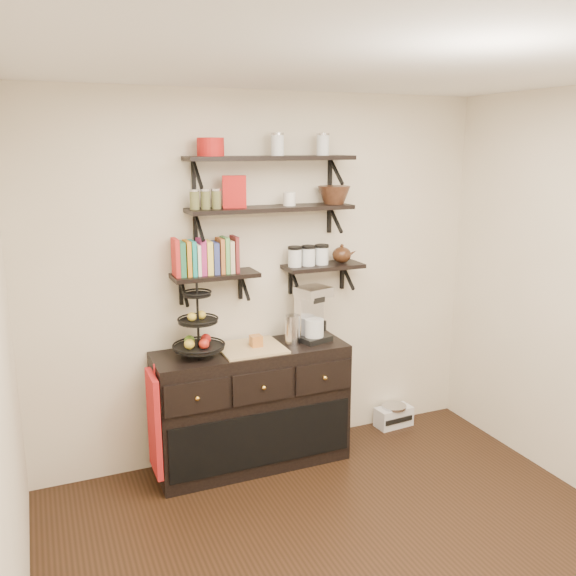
{
  "coord_description": "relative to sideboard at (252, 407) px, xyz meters",
  "views": [
    {
      "loc": [
        -1.56,
        -2.41,
        2.32
      ],
      "look_at": [
        -0.07,
        1.15,
        1.42
      ],
      "focal_mm": 38.0,
      "sensor_mm": 36.0,
      "label": 1
    }
  ],
  "objects": [
    {
      "name": "fruit_stand",
      "position": [
        -0.38,
        0.0,
        0.63
      ],
      "size": [
        0.35,
        0.35,
        0.52
      ],
      "rotation": [
        0.0,
        0.0,
        0.19
      ],
      "color": "black",
      "rests_on": "sideboard"
    },
    {
      "name": "ceiling",
      "position": [
        0.2,
        -1.51,
        2.25
      ],
      "size": [
        3.5,
        3.5,
        0.02
      ],
      "primitive_type": "cube",
      "color": "white",
      "rests_on": "back_wall"
    },
    {
      "name": "coffee_maker",
      "position": [
        0.49,
        0.03,
        0.64
      ],
      "size": [
        0.27,
        0.27,
        0.41
      ],
      "rotation": [
        0.0,
        0.0,
        0.28
      ],
      "color": "black",
      "rests_on": "sideboard"
    },
    {
      "name": "ramekins",
      "position": [
        0.34,
        0.1,
        1.5
      ],
      "size": [
        0.09,
        0.09,
        0.1
      ],
      "primitive_type": "cylinder",
      "color": "white",
      "rests_on": "shelf_mid"
    },
    {
      "name": "radio",
      "position": [
        1.31,
        0.12,
        -0.36
      ],
      "size": [
        0.32,
        0.22,
        0.19
      ],
      "rotation": [
        0.0,
        0.0,
        0.08
      ],
      "color": "silver",
      "rests_on": "floor"
    },
    {
      "name": "shelf_low_left",
      "position": [
        -0.22,
        0.12,
        0.98
      ],
      "size": [
        0.6,
        0.25,
        0.23
      ],
      "color": "black",
      "rests_on": "back_wall"
    },
    {
      "name": "candle",
      "position": [
        0.04,
        0.0,
        0.5
      ],
      "size": [
        0.08,
        0.08,
        0.08
      ],
      "primitive_type": "cube",
      "color": "#AC6327",
      "rests_on": "sideboard"
    },
    {
      "name": "shelf_mid",
      "position": [
        0.2,
        0.1,
        1.43
      ],
      "size": [
        1.2,
        0.27,
        0.23
      ],
      "color": "black",
      "rests_on": "back_wall"
    },
    {
      "name": "glass_canisters",
      "position": [
        0.5,
        0.12,
        1.06
      ],
      "size": [
        0.32,
        0.1,
        0.13
      ],
      "color": "silver",
      "rests_on": "shelf_low_right"
    },
    {
      "name": "shelf_top",
      "position": [
        0.2,
        0.1,
        1.78
      ],
      "size": [
        1.2,
        0.27,
        0.23
      ],
      "color": "black",
      "rests_on": "back_wall"
    },
    {
      "name": "sideboard",
      "position": [
        0.0,
        0.0,
        0.0
      ],
      "size": [
        1.4,
        0.5,
        0.92
      ],
      "color": "black",
      "rests_on": "floor"
    },
    {
      "name": "teapot",
      "position": [
        0.78,
        0.12,
        1.07
      ],
      "size": [
        0.2,
        0.16,
        0.14
      ],
      "primitive_type": null,
      "rotation": [
        0.0,
        0.0,
        0.07
      ],
      "color": "#381F10",
      "rests_on": "shelf_low_right"
    },
    {
      "name": "apron",
      "position": [
        -0.73,
        -0.1,
        0.05
      ],
      "size": [
        0.04,
        0.3,
        0.7
      ],
      "primitive_type": "cube",
      "color": "#B21B13",
      "rests_on": "sideboard"
    },
    {
      "name": "walnut_bowl",
      "position": [
        0.7,
        0.1,
        1.51
      ],
      "size": [
        0.24,
        0.24,
        0.13
      ],
      "primitive_type": null,
      "color": "black",
      "rests_on": "shelf_mid"
    },
    {
      "name": "thermal_carafe",
      "position": [
        0.31,
        -0.02,
        0.56
      ],
      "size": [
        0.11,
        0.11,
        0.22
      ],
      "primitive_type": "cylinder",
      "color": "silver",
      "rests_on": "sideboard"
    },
    {
      "name": "cookbooks",
      "position": [
        -0.27,
        0.12,
        1.11
      ],
      "size": [
        0.43,
        0.15,
        0.26
      ],
      "color": "red",
      "rests_on": "shelf_low_left"
    },
    {
      "name": "shelf_low_right",
      "position": [
        0.62,
        0.12,
        0.98
      ],
      "size": [
        0.6,
        0.25,
        0.23
      ],
      "color": "black",
      "rests_on": "back_wall"
    },
    {
      "name": "back_wall",
      "position": [
        0.2,
        0.24,
        0.9
      ],
      "size": [
        3.5,
        0.02,
        2.7
      ],
      "primitive_type": "cube",
      "color": "#EEE1C9",
      "rests_on": "ground"
    },
    {
      "name": "recipe_box",
      "position": [
        -0.07,
        0.1,
        1.56
      ],
      "size": [
        0.17,
        0.1,
        0.22
      ],
      "primitive_type": "cube",
      "rotation": [
        0.0,
        0.0,
        -0.26
      ],
      "color": "#B01614",
      "rests_on": "shelf_mid"
    },
    {
      "name": "red_pot",
      "position": [
        -0.23,
        0.1,
        1.86
      ],
      "size": [
        0.18,
        0.18,
        0.12
      ],
      "primitive_type": "cylinder",
      "color": "#B01614",
      "rests_on": "shelf_top"
    }
  ]
}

